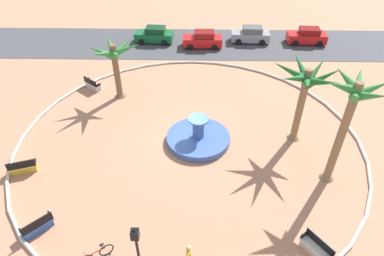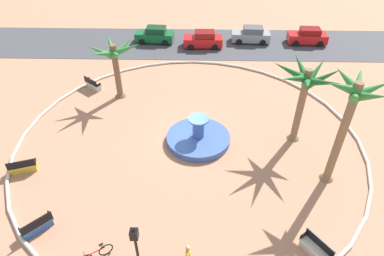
{
  "view_description": "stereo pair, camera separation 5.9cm",
  "coord_description": "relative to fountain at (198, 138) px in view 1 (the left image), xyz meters",
  "views": [
    {
      "loc": [
        0.57,
        -17.6,
        14.56
      ],
      "look_at": [
        0.18,
        -0.07,
        1.0
      ],
      "focal_mm": 31.08,
      "sensor_mm": 36.0,
      "label": 1
    },
    {
      "loc": [
        0.63,
        -17.6,
        14.56
      ],
      "look_at": [
        0.18,
        -0.07,
        1.0
      ],
      "focal_mm": 31.08,
      "sensor_mm": 36.0,
      "label": 2
    }
  ],
  "objects": [
    {
      "name": "street_asphalt",
      "position": [
        -0.61,
        16.22,
        -0.28
      ],
      "size": [
        48.0,
        8.0,
        0.03
      ],
      "primitive_type": "cube",
      "color": "#424247",
      "rests_on": "ground"
    },
    {
      "name": "palm_tree_mid_plaza",
      "position": [
        6.51,
        0.45,
        3.91
      ],
      "size": [
        4.27,
        4.45,
        5.55
      ],
      "color": "brown",
      "rests_on": "ground"
    },
    {
      "name": "palm_tree_near_fountain",
      "position": [
        7.7,
        -3.25,
        4.67
      ],
      "size": [
        3.32,
        3.17,
        6.84
      ],
      "color": "brown",
      "rests_on": "ground"
    },
    {
      "name": "bench_southeast",
      "position": [
        5.66,
        -8.27,
        0.06
      ],
      "size": [
        1.35,
        1.59,
        1.0
      ],
      "color": "beige",
      "rests_on": "ground"
    },
    {
      "name": "person_cyclist_helmet",
      "position": [
        -0.37,
        -9.08,
        0.6
      ],
      "size": [
        0.22,
        0.53,
        1.59
      ],
      "color": "#33333D",
      "rests_on": "ground"
    },
    {
      "name": "bench_east",
      "position": [
        -10.6,
        -3.16,
        0.06
      ],
      "size": [
        1.68,
        0.98,
        1.0
      ],
      "color": "gold",
      "rests_on": "ground"
    },
    {
      "name": "parked_car_third",
      "position": [
        5.45,
        16.8,
        0.49
      ],
      "size": [
        4.08,
        2.06,
        1.67
      ],
      "color": "gray",
      "rests_on": "ground"
    },
    {
      "name": "parked_car_rightmost",
      "position": [
        11.37,
        16.57,
        0.49
      ],
      "size": [
        4.06,
        2.04,
        1.67
      ],
      "color": "red",
      "rests_on": "ground"
    },
    {
      "name": "plaza_curb",
      "position": [
        -0.61,
        0.24,
        -0.19
      ],
      "size": [
        23.17,
        23.17,
        0.2
      ],
      "primitive_type": "torus",
      "color": "silver",
      "rests_on": "ground"
    },
    {
      "name": "parked_car_leftmost",
      "position": [
        -4.8,
        16.52,
        0.49
      ],
      "size": [
        4.12,
        2.15,
        1.67
      ],
      "color": "#145B2D",
      "rests_on": "ground"
    },
    {
      "name": "bench_west",
      "position": [
        -8.08,
        -7.33,
        0.06
      ],
      "size": [
        1.48,
        1.49,
        1.0
      ],
      "color": "#335BA8",
      "rests_on": "ground"
    },
    {
      "name": "bicycle_red_frame",
      "position": [
        -4.71,
        -8.83,
        0.09
      ],
      "size": [
        1.46,
        1.0,
        0.94
      ],
      "color": "black",
      "rests_on": "ground"
    },
    {
      "name": "bench_north",
      "position": [
        -8.93,
        6.73,
        0.06
      ],
      "size": [
        1.57,
        1.38,
        1.0
      ],
      "color": "beige",
      "rests_on": "ground"
    },
    {
      "name": "lamppost",
      "position": [
        -2.42,
        -9.79,
        1.96
      ],
      "size": [
        0.32,
        0.32,
        3.83
      ],
      "color": "black",
      "rests_on": "ground"
    },
    {
      "name": "ground_plane",
      "position": [
        -0.61,
        0.24,
        -0.29
      ],
      "size": [
        80.0,
        80.0,
        0.0
      ],
      "primitive_type": "plane",
      "color": "tan"
    },
    {
      "name": "fountain",
      "position": [
        0.0,
        0.0,
        0.0
      ],
      "size": [
        4.3,
        4.3,
        1.93
      ],
      "color": "#38569E",
      "rests_on": "ground"
    },
    {
      "name": "palm_tree_by_curb",
      "position": [
        -6.4,
        5.58,
        3.11
      ],
      "size": [
        4.12,
        3.98,
        4.71
      ],
      "color": "brown",
      "rests_on": "ground"
    },
    {
      "name": "parked_car_second",
      "position": [
        0.34,
        15.43,
        0.49
      ],
      "size": [
        4.03,
        1.98,
        1.67
      ],
      "color": "red",
      "rests_on": "ground"
    }
  ]
}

